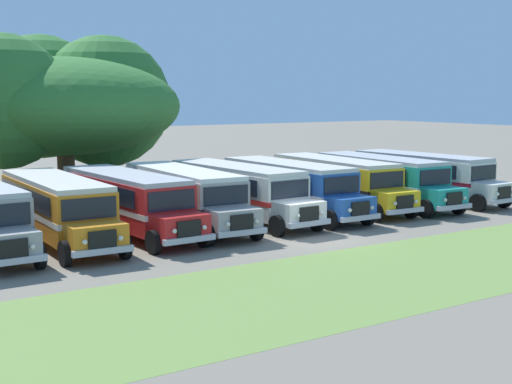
# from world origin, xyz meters

# --- Properties ---
(ground_plane) EXTENTS (220.00, 220.00, 0.00)m
(ground_plane) POSITION_xyz_m (0.00, 0.00, 0.00)
(ground_plane) COLOR slate
(foreground_grass_strip) EXTENTS (80.00, 8.20, 0.01)m
(foreground_grass_strip) POSITION_xyz_m (0.00, -6.57, 0.00)
(foreground_grass_strip) COLOR olive
(foreground_grass_strip) RESTS_ON ground_plane
(parked_bus_slot_1) EXTENTS (2.94, 10.87, 2.82)m
(parked_bus_slot_1) POSITION_xyz_m (-9.81, 5.85, 1.58)
(parked_bus_slot_1) COLOR orange
(parked_bus_slot_1) RESTS_ON ground_plane
(parked_bus_slot_2) EXTENTS (3.02, 10.88, 2.82)m
(parked_bus_slot_2) POSITION_xyz_m (-6.44, 5.98, 1.58)
(parked_bus_slot_2) COLOR red
(parked_bus_slot_2) RESTS_ON ground_plane
(parked_bus_slot_3) EXTENTS (3.14, 10.90, 2.82)m
(parked_bus_slot_3) POSITION_xyz_m (-3.34, 6.06, 1.58)
(parked_bus_slot_3) COLOR #9E9993
(parked_bus_slot_3) RESTS_ON ground_plane
(parked_bus_slot_4) EXTENTS (3.04, 10.89, 2.82)m
(parked_bus_slot_4) POSITION_xyz_m (-0.12, 6.19, 1.58)
(parked_bus_slot_4) COLOR silver
(parked_bus_slot_4) RESTS_ON ground_plane
(parked_bus_slot_5) EXTENTS (2.69, 10.84, 2.82)m
(parked_bus_slot_5) POSITION_xyz_m (3.10, 6.07, 1.58)
(parked_bus_slot_5) COLOR #23519E
(parked_bus_slot_5) RESTS_ON ground_plane
(parked_bus_slot_6) EXTENTS (3.14, 10.90, 2.82)m
(parked_bus_slot_6) POSITION_xyz_m (6.69, 6.41, 1.58)
(parked_bus_slot_6) COLOR yellow
(parked_bus_slot_6) RESTS_ON ground_plane
(parked_bus_slot_7) EXTENTS (3.11, 10.90, 2.82)m
(parked_bus_slot_7) POSITION_xyz_m (9.70, 5.85, 1.58)
(parked_bus_slot_7) COLOR teal
(parked_bus_slot_7) RESTS_ON ground_plane
(parked_bus_slot_8) EXTENTS (3.12, 10.90, 2.82)m
(parked_bus_slot_8) POSITION_xyz_m (13.26, 5.88, 1.58)
(parked_bus_slot_8) COLOR silver
(parked_bus_slot_8) RESTS_ON ground_plane
(broad_shade_tree) EXTENTS (15.76, 15.68, 10.54)m
(broad_shade_tree) POSITION_xyz_m (-4.75, 20.37, 5.97)
(broad_shade_tree) COLOR brown
(broad_shade_tree) RESTS_ON ground_plane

